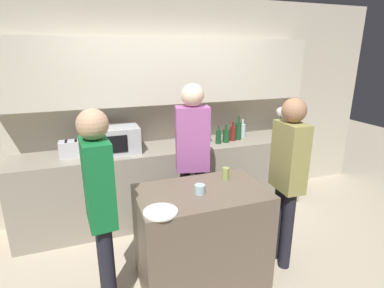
# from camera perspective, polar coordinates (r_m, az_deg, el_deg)

# --- Properties ---
(ground_plane) EXTENTS (14.00, 14.00, 0.00)m
(ground_plane) POSITION_cam_1_polar(r_m,az_deg,el_deg) (3.01, 4.04, -25.63)
(ground_plane) COLOR #BCAD93
(back_wall) EXTENTS (6.40, 0.40, 2.70)m
(back_wall) POSITION_cam_1_polar(r_m,az_deg,el_deg) (3.82, -5.62, 9.39)
(back_wall) COLOR beige
(back_wall) RESTS_ON ground_plane
(back_counter) EXTENTS (3.60, 0.62, 0.93)m
(back_counter) POSITION_cam_1_polar(r_m,az_deg,el_deg) (3.86, -4.16, -7.05)
(back_counter) COLOR gray
(back_counter) RESTS_ON ground_plane
(kitchen_island) EXTENTS (1.12, 0.69, 0.90)m
(kitchen_island) POSITION_cam_1_polar(r_m,az_deg,el_deg) (2.83, 1.79, -17.11)
(kitchen_island) COLOR brown
(kitchen_island) RESTS_ON ground_plane
(microwave) EXTENTS (0.52, 0.39, 0.30)m
(microwave) POSITION_cam_1_polar(r_m,az_deg,el_deg) (3.54, -14.31, 0.81)
(microwave) COLOR #B7BABC
(microwave) RESTS_ON back_counter
(toaster) EXTENTS (0.26, 0.16, 0.18)m
(toaster) POSITION_cam_1_polar(r_m,az_deg,el_deg) (3.55, -21.93, -0.87)
(toaster) COLOR silver
(toaster) RESTS_ON back_counter
(potted_plant) EXTENTS (0.14, 0.14, 0.40)m
(potted_plant) POSITION_cam_1_polar(r_m,az_deg,el_deg) (4.32, 16.45, 4.19)
(potted_plant) COLOR silver
(potted_plant) RESTS_ON back_counter
(bottle_0) EXTENTS (0.06, 0.06, 0.25)m
(bottle_0) POSITION_cam_1_polar(r_m,az_deg,el_deg) (3.79, 1.51, 1.55)
(bottle_0) COLOR maroon
(bottle_0) RESTS_ON back_counter
(bottle_1) EXTENTS (0.08, 0.08, 0.26)m
(bottle_1) POSITION_cam_1_polar(r_m,az_deg,el_deg) (3.82, 3.01, 1.75)
(bottle_1) COLOR silver
(bottle_1) RESTS_ON back_counter
(bottle_2) EXTENTS (0.07, 0.07, 0.23)m
(bottle_2) POSITION_cam_1_polar(r_m,az_deg,el_deg) (3.79, 5.05, 1.37)
(bottle_2) COLOR #194723
(bottle_2) RESTS_ON back_counter
(bottle_3) EXTENTS (0.09, 0.09, 0.23)m
(bottle_3) POSITION_cam_1_polar(r_m,az_deg,el_deg) (3.86, 6.48, 1.63)
(bottle_3) COLOR #194723
(bottle_3) RESTS_ON back_counter
(bottle_4) EXTENTS (0.08, 0.08, 0.25)m
(bottle_4) POSITION_cam_1_polar(r_m,az_deg,el_deg) (3.94, 7.75, 2.01)
(bottle_4) COLOR maroon
(bottle_4) RESTS_ON back_counter
(bottle_5) EXTENTS (0.08, 0.08, 0.32)m
(bottle_5) POSITION_cam_1_polar(r_m,az_deg,el_deg) (3.99, 8.79, 2.56)
(bottle_5) COLOR #194723
(bottle_5) RESTS_ON back_counter
(bottle_6) EXTENTS (0.08, 0.08, 0.24)m
(bottle_6) POSITION_cam_1_polar(r_m,az_deg,el_deg) (4.14, 9.58, 2.60)
(bottle_6) COLOR silver
(bottle_6) RESTS_ON back_counter
(plate_on_island) EXTENTS (0.26, 0.26, 0.01)m
(plate_on_island) POSITION_cam_1_polar(r_m,az_deg,el_deg) (2.29, -6.02, -12.74)
(plate_on_island) COLOR white
(plate_on_island) RESTS_ON kitchen_island
(cup_0) EXTENTS (0.09, 0.09, 0.08)m
(cup_0) POSITION_cam_1_polar(r_m,az_deg,el_deg) (2.54, 1.48, -8.60)
(cup_0) COLOR #A1C2CC
(cup_0) RESTS_ON kitchen_island
(cup_1) EXTENTS (0.06, 0.06, 0.11)m
(cup_1) POSITION_cam_1_polar(r_m,az_deg,el_deg) (2.83, 6.42, -5.61)
(cup_1) COLOR #8DA150
(cup_1) RESTS_ON kitchen_island
(person_left) EXTENTS (0.37, 0.26, 1.75)m
(person_left) POSITION_cam_1_polar(r_m,az_deg,el_deg) (3.12, 0.08, -1.40)
(person_left) COLOR black
(person_left) RESTS_ON ground_plane
(person_center) EXTENTS (0.22, 0.35, 1.68)m
(person_center) POSITION_cam_1_polar(r_m,az_deg,el_deg) (2.35, -17.14, -10.02)
(person_center) COLOR black
(person_center) RESTS_ON ground_plane
(person_right) EXTENTS (0.22, 0.35, 1.67)m
(person_right) POSITION_cam_1_polar(r_m,az_deg,el_deg) (2.92, 17.82, -4.82)
(person_right) COLOR black
(person_right) RESTS_ON ground_plane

